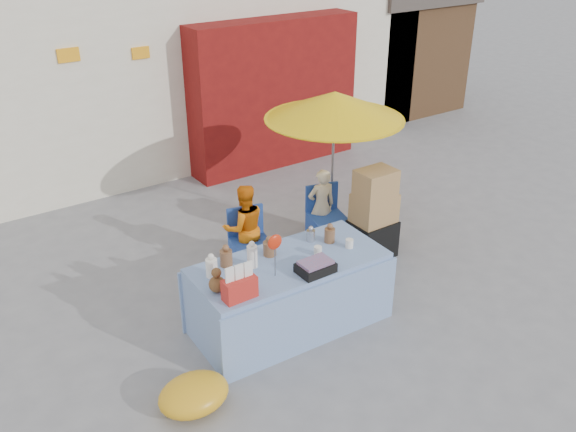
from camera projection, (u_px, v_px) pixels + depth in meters
ground at (318, 309)px, 7.22m from camera, size 80.00×80.00×0.00m
market_table at (289, 293)px, 6.77m from camera, size 2.23×1.12×1.32m
chair_left at (251, 254)px, 7.87m from camera, size 0.58×0.57×0.85m
chair_right at (327, 228)px, 8.51m from camera, size 0.58×0.57×0.85m
vendor_orange at (244, 228)px, 7.82m from camera, size 0.66×0.57×1.18m
vendor_beige at (321, 206)px, 8.47m from camera, size 0.45×0.35×1.10m
umbrella at (335, 106)px, 8.13m from camera, size 1.90×1.90×2.09m
box_stack at (373, 217)px, 8.09m from camera, size 0.57×0.47×1.27m
tarp_bundle at (194, 394)px, 5.74m from camera, size 0.83×0.75×0.31m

